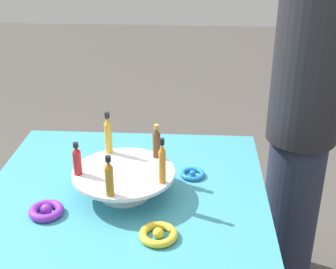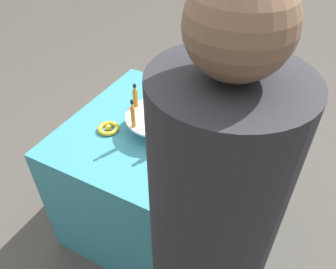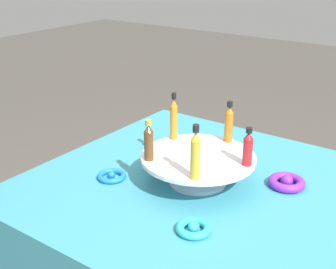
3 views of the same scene
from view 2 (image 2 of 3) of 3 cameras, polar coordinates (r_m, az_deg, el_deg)
The scene contains 12 objects.
ground_plane at distance 2.25m, azimuth -1.29°, elevation -14.14°, with size 12.00×12.00×0.00m, color #4C4742.
party_table at distance 1.95m, azimuth -1.46°, elevation -7.64°, with size 0.93×0.93×0.76m.
display_stand at distance 1.65m, azimuth -1.71°, elevation 2.66°, with size 0.33×0.33×0.09m.
bottle_brown at distance 1.50m, azimuth -0.11°, elevation 1.94°, with size 0.03×0.03×0.12m.
bottle_gold at distance 1.60m, azimuth 3.37°, elevation 5.37°, with size 0.03×0.03×0.15m.
bottle_red at distance 1.72m, azimuth -0.24°, elevation 7.44°, with size 0.03×0.03×0.11m.
bottle_amber at distance 1.68m, azimuth -5.72°, elevation 6.65°, with size 0.03×0.03×0.13m.
bottle_orange at distance 1.53m, azimuth -6.12°, elevation 3.47°, with size 0.02×0.02×0.15m.
ribbon_bow_teal at distance 1.70m, azimuth 6.97°, elevation 1.52°, with size 0.09×0.09×0.03m.
ribbon_bow_purple at distance 1.89m, azimuth -1.84°, elevation 6.24°, with size 0.11×0.11×0.04m.
ribbon_bow_gold at distance 1.70m, azimuth -10.34°, elevation 1.07°, with size 0.11×0.11×0.03m.
ribbon_bow_blue at distance 1.49m, azimuth -1.47°, elevation -4.95°, with size 0.09×0.09×0.02m.
Camera 2 is at (1.14, 0.65, 1.82)m, focal length 35.00 mm.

